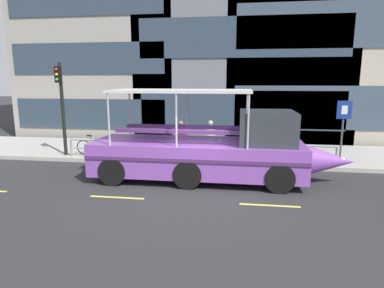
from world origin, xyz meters
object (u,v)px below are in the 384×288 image
at_px(parking_sign, 343,121).
at_px(traffic_light_pole, 61,100).
at_px(pedestrian_near_bow, 269,137).
at_px(duck_tour_boat, 213,151).
at_px(pedestrian_mid_left, 210,133).
at_px(leaned_bicycle, 94,147).
at_px(pedestrian_mid_right, 181,134).

bearing_deg(parking_sign, traffic_light_pole, -178.72).
distance_m(parking_sign, pedestrian_near_bow, 3.22).
distance_m(traffic_light_pole, pedestrian_near_bow, 9.81).
height_order(duck_tour_boat, pedestrian_near_bow, duck_tour_boat).
bearing_deg(pedestrian_mid_left, traffic_light_pole, -168.40).
xyz_separation_m(leaned_bicycle, pedestrian_mid_right, (4.09, 0.75, 0.60)).
height_order(pedestrian_near_bow, pedestrian_mid_right, pedestrian_mid_right).
bearing_deg(leaned_bicycle, pedestrian_mid_right, 10.45).
relative_size(parking_sign, duck_tour_boat, 0.28).
distance_m(pedestrian_near_bow, pedestrian_mid_left, 2.77).
bearing_deg(duck_tour_boat, pedestrian_mid_left, 96.35).
height_order(traffic_light_pole, pedestrian_mid_left, traffic_light_pole).
bearing_deg(parking_sign, duck_tour_boat, -153.43).
bearing_deg(pedestrian_near_bow, duck_tour_boat, -123.76).
relative_size(pedestrian_near_bow, pedestrian_mid_right, 0.94).
height_order(traffic_light_pole, leaned_bicycle, traffic_light_pole).
relative_size(leaned_bicycle, pedestrian_near_bow, 1.14).
relative_size(traffic_light_pole, duck_tour_boat, 0.45).
distance_m(traffic_light_pole, duck_tour_boat, 7.82).
xyz_separation_m(duck_tour_boat, pedestrian_near_bow, (2.34, 3.50, -0.01)).
bearing_deg(pedestrian_mid_left, duck_tour_boat, -83.65).
height_order(traffic_light_pole, pedestrian_mid_right, traffic_light_pole).
xyz_separation_m(traffic_light_pole, pedestrian_mid_right, (5.46, 0.96, -1.63)).
distance_m(leaned_bicycle, duck_tour_boat, 6.46).
height_order(pedestrian_mid_left, pedestrian_mid_right, pedestrian_mid_right).
bearing_deg(traffic_light_pole, leaned_bicycle, 8.75).
distance_m(traffic_light_pole, pedestrian_mid_right, 5.78).
bearing_deg(parking_sign, leaned_bicycle, -179.64).
relative_size(duck_tour_boat, pedestrian_near_bow, 6.33).
height_order(pedestrian_near_bow, pedestrian_mid_left, pedestrian_mid_left).
bearing_deg(parking_sign, pedestrian_near_bow, 164.17).
height_order(leaned_bicycle, pedestrian_mid_right, pedestrian_mid_right).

